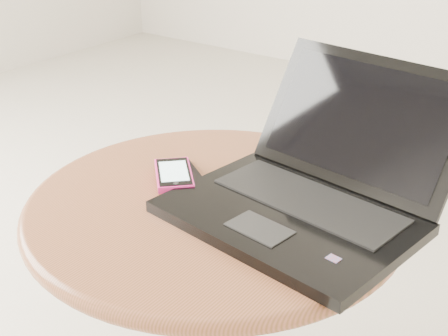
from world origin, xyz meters
The scene contains 4 objects.
table centered at (0.12, -0.10, 0.36)m, with size 0.58×0.58×0.46m.
laptop centered at (0.25, -0.04, 0.50)m, with size 0.38×0.39×0.20m.
phone_black centered at (0.03, -0.07, 0.46)m, with size 0.12×0.10×0.01m.
phone_pink centered at (0.03, -0.09, 0.48)m, with size 0.11×0.11×0.01m.
Camera 1 is at (0.63, -0.77, 0.92)m, focal length 50.75 mm.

